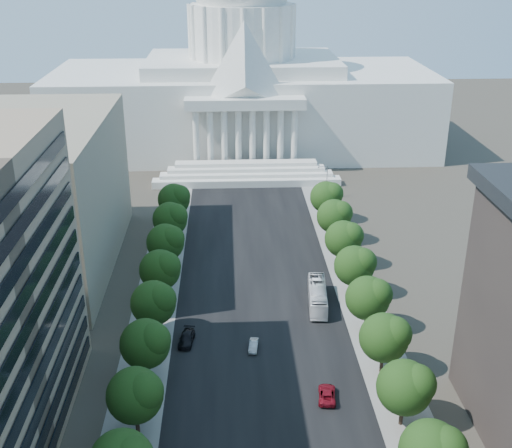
{
  "coord_description": "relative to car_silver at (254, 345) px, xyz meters",
  "views": [
    {
      "loc": [
        -5.19,
        -21.43,
        60.31
      ],
      "look_at": [
        -0.34,
        83.34,
        15.27
      ],
      "focal_mm": 45.0,
      "sensor_mm": 36.0,
      "label": 1
    }
  ],
  "objects": [
    {
      "name": "road_asphalt",
      "position": [
        1.5,
        23.03,
        -0.66
      ],
      "size": [
        30.0,
        260.0,
        0.01
      ],
      "primitive_type": "cube",
      "color": "black",
      "rests_on": "ground"
    },
    {
      "name": "sidewalk_left",
      "position": [
        -17.5,
        23.03,
        -0.66
      ],
      "size": [
        8.0,
        260.0,
        0.02
      ],
      "primitive_type": "cube",
      "color": "gray",
      "rests_on": "ground"
    },
    {
      "name": "sidewalk_right",
      "position": [
        20.5,
        23.03,
        -0.66
      ],
      "size": [
        8.0,
        260.0,
        0.02
      ],
      "primitive_type": "cube",
      "color": "gray",
      "rests_on": "ground"
    },
    {
      "name": "capitol",
      "position": [
        1.5,
        117.93,
        19.35
      ],
      "size": [
        120.0,
        56.0,
        73.0
      ],
      "color": "white",
      "rests_on": "ground"
    },
    {
      "name": "office_block_left_far",
      "position": [
        -46.5,
        33.03,
        14.34
      ],
      "size": [
        38.0,
        52.0,
        30.0
      ],
      "primitive_type": "cube",
      "color": "gray",
      "rests_on": "ground"
    },
    {
      "name": "tree_l_d",
      "position": [
        -16.16,
        -19.16,
        5.79
      ],
      "size": [
        7.79,
        7.6,
        9.97
      ],
      "color": "#33261C",
      "rests_on": "ground"
    },
    {
      "name": "tree_l_e",
      "position": [
        -16.16,
        -7.16,
        5.79
      ],
      "size": [
        7.79,
        7.6,
        9.97
      ],
      "color": "#33261C",
      "rests_on": "ground"
    },
    {
      "name": "tree_l_f",
      "position": [
        -16.16,
        4.84,
        5.79
      ],
      "size": [
        7.79,
        7.6,
        9.97
      ],
      "color": "#33261C",
      "rests_on": "ground"
    },
    {
      "name": "tree_l_g",
      "position": [
        -16.16,
        16.84,
        5.79
      ],
      "size": [
        7.79,
        7.6,
        9.97
      ],
      "color": "#33261C",
      "rests_on": "ground"
    },
    {
      "name": "tree_l_h",
      "position": [
        -16.16,
        28.84,
        5.79
      ],
      "size": [
        7.79,
        7.6,
        9.97
      ],
      "color": "#33261C",
      "rests_on": "ground"
    },
    {
      "name": "tree_l_i",
      "position": [
        -16.16,
        40.84,
        5.79
      ],
      "size": [
        7.79,
        7.6,
        9.97
      ],
      "color": "#33261C",
      "rests_on": "ground"
    },
    {
      "name": "tree_l_j",
      "position": [
        -16.16,
        52.84,
        5.79
      ],
      "size": [
        7.79,
        7.6,
        9.97
      ],
      "color": "#33261C",
      "rests_on": "ground"
    },
    {
      "name": "tree_r_d",
      "position": [
        19.84,
        -19.16,
        5.79
      ],
      "size": [
        7.79,
        7.6,
        9.97
      ],
      "color": "#33261C",
      "rests_on": "ground"
    },
    {
      "name": "tree_r_e",
      "position": [
        19.84,
        -7.16,
        5.79
      ],
      "size": [
        7.79,
        7.6,
        9.97
      ],
      "color": "#33261C",
      "rests_on": "ground"
    },
    {
      "name": "tree_r_f",
      "position": [
        19.84,
        4.84,
        5.79
      ],
      "size": [
        7.79,
        7.6,
        9.97
      ],
      "color": "#33261C",
      "rests_on": "ground"
    },
    {
      "name": "tree_r_g",
      "position": [
        19.84,
        16.84,
        5.79
      ],
      "size": [
        7.79,
        7.6,
        9.97
      ],
      "color": "#33261C",
      "rests_on": "ground"
    },
    {
      "name": "tree_r_h",
      "position": [
        19.84,
        28.84,
        5.79
      ],
      "size": [
        7.79,
        7.6,
        9.97
      ],
      "color": "#33261C",
      "rests_on": "ground"
    },
    {
      "name": "tree_r_i",
      "position": [
        19.84,
        40.84,
        5.79
      ],
      "size": [
        7.79,
        7.6,
        9.97
      ],
      "color": "#33261C",
      "rests_on": "ground"
    },
    {
      "name": "tree_r_j",
      "position": [
        19.84,
        52.84,
        5.79
      ],
      "size": [
        7.79,
        7.6,
        9.97
      ],
      "color": "#33261C",
      "rests_on": "ground"
    },
    {
      "name": "streetlight_c",
      "position": [
        21.4,
        -6.97,
        5.16
      ],
      "size": [
        2.61,
        0.44,
        9.0
      ],
      "color": "gray",
      "rests_on": "ground"
    },
    {
      "name": "streetlight_d",
      "position": [
        21.4,
        18.03,
        5.16
      ],
      "size": [
        2.61,
        0.44,
        9.0
      ],
      "color": "gray",
      "rests_on": "ground"
    },
    {
      "name": "streetlight_e",
      "position": [
        21.4,
        43.03,
        5.16
      ],
      "size": [
        2.61,
        0.44,
        9.0
      ],
      "color": "gray",
      "rests_on": "ground"
    },
    {
      "name": "streetlight_f",
      "position": [
        21.4,
        68.03,
        5.16
      ],
      "size": [
        2.61,
        0.44,
        9.0
      ],
      "color": "gray",
      "rests_on": "ground"
    },
    {
      "name": "car_silver",
      "position": [
        0.0,
        0.0,
        0.0
      ],
      "size": [
        1.91,
        4.16,
        1.32
      ],
      "primitive_type": "imported",
      "rotation": [
        0.0,
        0.0,
        -0.13
      ],
      "color": "#A4A5AB",
      "rests_on": "ground"
    },
    {
      "name": "car_red",
      "position": [
        10.14,
        -13.11,
        0.08
      ],
      "size": [
        3.12,
        5.58,
        1.47
      ],
      "primitive_type": "imported",
      "rotation": [
        0.0,
        0.0,
        3.01
      ],
      "color": "maroon",
      "rests_on": "ground"
    },
    {
      "name": "car_dark_b",
      "position": [
        -11.04,
        2.33,
        0.15
      ],
      "size": [
        2.98,
        5.84,
        1.62
      ],
      "primitive_type": "imported",
      "rotation": [
        0.0,
        0.0,
        -0.13
      ],
      "color": "black",
      "rests_on": "ground"
    },
    {
      "name": "city_bus",
      "position": [
        12.35,
        13.74,
        1.18
      ],
      "size": [
        4.27,
        13.42,
        3.68
      ],
      "primitive_type": "imported",
      "rotation": [
        0.0,
        0.0,
        -0.09
      ],
      "color": "white",
      "rests_on": "ground"
    }
  ]
}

